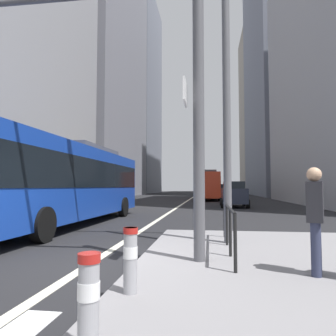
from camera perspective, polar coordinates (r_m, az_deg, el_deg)
The scene contains 18 objects.
ground_plane at distance 26.25m, azimuth 2.41°, elevation -6.85°, with size 160.00×160.00×0.00m, color black.
lane_centre_line at distance 36.21m, azimuth 3.85°, elevation -5.90°, with size 0.20×80.00×0.01m, color beige.
office_tower_left_mid at distance 55.83m, azimuth -12.71°, elevation 17.16°, with size 11.31×25.64×42.27m, color gray.
office_tower_left_far at distance 80.67m, azimuth -6.04°, elevation 13.12°, with size 10.31×20.99×49.08m, color slate.
office_tower_right_mid at distance 64.04m, azimuth 21.41°, elevation 19.12°, with size 13.37×25.15×51.78m, color slate.
office_tower_right_far at distance 86.94m, azimuth 17.35°, elevation 10.21°, with size 11.05×22.22×43.74m, color gray.
city_bus_blue_oncoming at distance 13.27m, azimuth -17.95°, elevation -2.07°, with size 2.85×11.96×3.40m.
city_bus_red_receding at distance 37.26m, azimuth 7.50°, elevation -3.00°, with size 2.72×11.08×3.40m.
city_bus_red_distant at distance 59.79m, azimuth 7.37°, elevation -3.16°, with size 2.91×11.36×3.40m.
car_oncoming_mid at distance 28.24m, azimuth -10.02°, elevation -4.55°, with size 2.19×4.26×1.94m.
car_receding_near at distance 24.35m, azimuth 12.01°, elevation -4.71°, with size 2.08×4.57×1.94m.
car_receding_far at distance 50.06m, azimuth 9.32°, elevation -4.06°, with size 2.17×4.15×1.94m.
traffic_signal_gantry at distance 6.88m, azimuth -13.32°, elevation 18.54°, with size 6.34×0.65×6.00m.
street_lamp_post at distance 8.80m, azimuth 10.64°, elevation 21.67°, with size 5.50×0.32×8.00m.
bollard_left at distance 2.94m, azimuth -14.43°, elevation -22.00°, with size 0.20×0.20×0.83m.
bollard_right at distance 4.29m, azimuth -6.96°, elevation -15.89°, with size 0.20×0.20×0.86m.
pedestrian_railing at distance 7.08m, azimuth 11.07°, elevation -9.05°, with size 0.06×3.67×0.98m.
pedestrian_walking at distance 5.53m, azimuth 25.52°, elevation -7.79°, with size 0.36×0.44×1.72m.
Camera 1 is at (2.39, -6.10, 1.55)m, focal length 33.03 mm.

